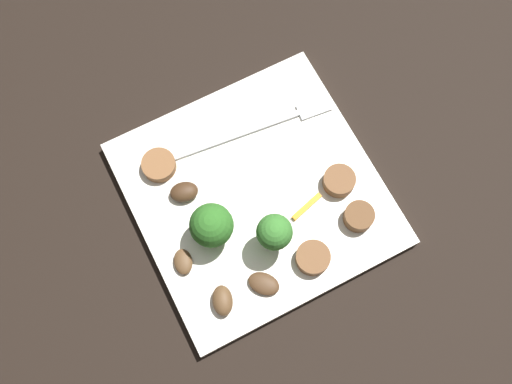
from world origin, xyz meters
name	(u,v)px	position (x,y,z in m)	size (l,w,h in m)	color
ground_plane	(256,196)	(0.00, 0.00, 0.00)	(1.40, 1.40, 0.00)	black
plate	(256,194)	(0.00, 0.00, 0.01)	(0.24, 0.24, 0.01)	white
fork	(263,126)	(0.04, 0.06, 0.01)	(0.18, 0.03, 0.00)	silver
broccoli_floret_0	(274,233)	(-0.01, -0.05, 0.05)	(0.03, 0.03, 0.05)	#408630
broccoli_floret_1	(211,226)	(-0.06, -0.02, 0.04)	(0.04, 0.04, 0.05)	#347525
sausage_slice_0	(359,216)	(0.08, -0.07, 0.02)	(0.03, 0.03, 0.02)	brown
sausage_slice_1	(339,181)	(0.08, -0.03, 0.02)	(0.03, 0.03, 0.01)	brown
sausage_slice_2	(159,165)	(-0.08, 0.07, 0.02)	(0.03, 0.03, 0.01)	brown
sausage_slice_3	(313,258)	(0.02, -0.09, 0.02)	(0.03, 0.03, 0.01)	brown
mushroom_0	(222,301)	(-0.08, -0.08, 0.02)	(0.03, 0.02, 0.01)	brown
mushroom_1	(183,262)	(-0.10, -0.03, 0.02)	(0.03, 0.02, 0.01)	brown
mushroom_2	(184,192)	(-0.07, 0.03, 0.02)	(0.03, 0.02, 0.01)	#422B19
mushroom_3	(264,284)	(-0.04, -0.09, 0.02)	(0.03, 0.02, 0.01)	#4C331E
pepper_strip_0	(307,207)	(0.04, -0.04, 0.01)	(0.04, 0.01, 0.00)	orange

